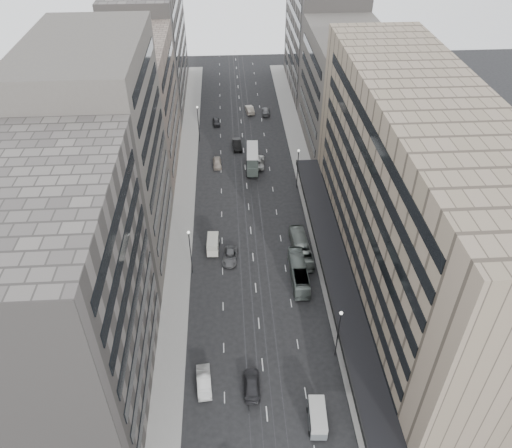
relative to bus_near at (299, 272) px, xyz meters
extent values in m
plane|color=black|center=(-6.73, -9.51, -1.39)|extent=(220.00, 220.00, 0.00)
cube|color=gray|center=(5.27, 27.99, -1.32)|extent=(4.00, 125.00, 0.15)
cube|color=gray|center=(-18.73, 27.99, -1.32)|extent=(4.00, 125.00, 0.15)
cube|color=gray|center=(14.77, -1.51, 13.61)|extent=(15.00, 60.00, 30.00)
cube|color=black|center=(5.27, -1.51, 2.61)|extent=(4.40, 60.00, 0.50)
cube|color=#534E48|center=(14.77, 42.49, 10.61)|extent=(15.00, 28.00, 24.00)
cube|color=#68625D|center=(14.77, 72.49, 12.61)|extent=(15.00, 32.00, 28.00)
cube|color=#68625D|center=(-28.23, -17.51, 13.61)|extent=(15.00, 28.00, 30.00)
cube|color=#534E48|center=(-28.23, 9.49, 15.61)|extent=(15.00, 26.00, 34.00)
cube|color=gray|center=(-28.23, 36.49, 11.11)|extent=(15.00, 28.00, 25.00)
cube|color=#68625D|center=(-28.23, 69.49, 12.61)|extent=(15.00, 38.00, 28.00)
cylinder|color=#262628|center=(2.97, -14.51, 2.61)|extent=(0.16, 0.16, 8.00)
sphere|color=silver|center=(2.97, -14.51, 6.71)|extent=(0.44, 0.44, 0.44)
cylinder|color=#262628|center=(2.97, 25.49, 2.61)|extent=(0.16, 0.16, 8.00)
sphere|color=silver|center=(2.97, 25.49, 6.71)|extent=(0.44, 0.44, 0.44)
cylinder|color=#262628|center=(-16.43, 2.49, 2.61)|extent=(0.16, 0.16, 8.00)
sphere|color=silver|center=(-16.43, 2.49, 6.71)|extent=(0.44, 0.44, 0.44)
cylinder|color=#262628|center=(-16.43, 45.49, 2.61)|extent=(0.16, 0.16, 8.00)
sphere|color=silver|center=(-16.43, 45.49, 6.71)|extent=(0.44, 0.44, 0.44)
imported|color=gray|center=(0.00, 0.00, 0.00)|extent=(2.41, 10.01, 2.78)
imported|color=gray|center=(1.10, 5.67, -0.02)|extent=(2.89, 9.99, 2.75)
cube|color=slate|center=(-5.23, 32.82, 0.08)|extent=(2.64, 8.11, 2.05)
cube|color=slate|center=(-5.23, 32.82, 1.99)|extent=(2.57, 7.79, 1.78)
cube|color=silver|center=(-5.23, 32.82, 2.93)|extent=(2.64, 8.11, 0.11)
cylinder|color=black|center=(-6.49, 30.00, -0.95)|extent=(0.29, 0.90, 0.89)
cylinder|color=black|center=(-4.27, 29.88, -0.95)|extent=(0.29, 0.90, 0.89)
cylinder|color=black|center=(-6.19, 35.75, -0.95)|extent=(0.29, 0.90, 0.89)
cylinder|color=black|center=(-3.97, 35.64, -0.95)|extent=(0.29, 0.90, 0.89)
cube|color=#585C5F|center=(-1.02, -24.11, -0.46)|extent=(2.19, 4.65, 1.18)
cube|color=#AFAEAA|center=(-1.02, -24.11, 0.59)|extent=(2.15, 4.56, 0.93)
cylinder|color=black|center=(-2.06, -25.54, -1.05)|extent=(0.23, 0.69, 0.67)
cylinder|color=black|center=(-0.17, -25.67, -1.05)|extent=(0.23, 0.69, 0.67)
cylinder|color=black|center=(-1.86, -22.56, -1.05)|extent=(0.23, 0.69, 0.67)
cylinder|color=black|center=(0.03, -22.68, -1.05)|extent=(0.23, 0.69, 0.67)
cube|color=silver|center=(-13.21, 7.54, -0.45)|extent=(1.97, 4.08, 1.23)
cube|color=#B8B5A6|center=(-13.21, 7.54, 0.65)|extent=(1.93, 4.00, 0.97)
cylinder|color=black|center=(-14.16, 6.25, -1.07)|extent=(0.21, 0.65, 0.64)
cylinder|color=black|center=(-12.36, 6.18, -1.07)|extent=(0.21, 0.65, 0.64)
cylinder|color=black|center=(-14.05, 8.89, -1.07)|extent=(0.21, 0.65, 0.64)
cylinder|color=black|center=(-12.25, 8.82, -1.07)|extent=(0.21, 0.65, 0.64)
imported|color=#B4B3B0|center=(-14.23, -18.14, -0.58)|extent=(2.09, 5.02, 1.61)
imported|color=#515254|center=(-10.47, 5.13, -0.71)|extent=(2.79, 5.10, 1.35)
imported|color=#29292B|center=(-8.32, -18.83, -0.64)|extent=(2.28, 5.22, 1.49)
imported|color=#A09285|center=(-12.47, 34.36, -0.65)|extent=(1.91, 4.41, 1.48)
imported|color=black|center=(-8.14, 41.69, -0.54)|extent=(2.10, 5.25, 1.70)
imported|color=silver|center=(-4.08, 34.23, -0.57)|extent=(3.28, 6.15, 1.64)
imported|color=slate|center=(-0.52, 58.16, -0.70)|extent=(2.19, 4.85, 1.38)
imported|color=#28272A|center=(-12.68, 53.32, -0.72)|extent=(1.91, 4.08, 1.35)
imported|color=#B5A796|center=(-4.41, 59.24, -0.58)|extent=(2.29, 5.09, 1.62)
camera|label=1|loc=(-10.09, -55.16, 52.94)|focal=35.00mm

